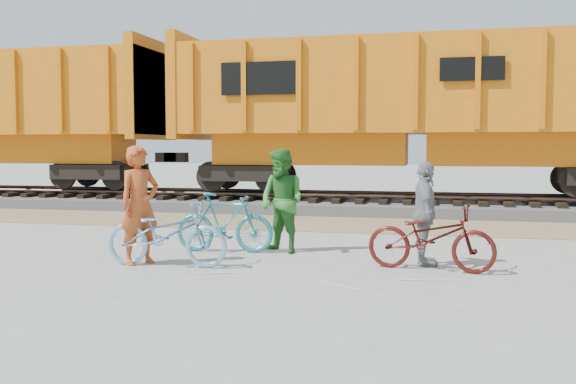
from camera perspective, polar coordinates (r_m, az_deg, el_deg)
name	(u,v)px	position (r m, az deg, el deg)	size (l,w,h in m)	color
ground	(297,267)	(10.04, 0.81, -6.64)	(120.00, 120.00, 0.00)	#9E9E99
gravel_strip	(347,224)	(15.39, 5.27, -2.89)	(120.00, 3.00, 0.02)	#987F5E
ballast_bed	(364,206)	(18.83, 6.78, -1.22)	(120.00, 4.00, 0.30)	slate
track	(364,195)	(18.80, 6.79, -0.24)	(120.00, 2.60, 0.24)	black
hopper_car_center	(417,106)	(18.67, 11.43, 7.46)	(14.00, 3.13, 4.65)	black
bicycle_blue	(167,234)	(10.16, -10.74, -3.65)	(0.68, 1.95, 1.03)	#77AFD9
bicycle_teal	(224,223)	(11.37, -5.67, -2.72)	(0.49, 1.75, 1.05)	teal
bicycle_maroon	(431,237)	(9.87, 12.58, -3.96)	(0.67, 1.91, 1.00)	#4B130F
person_solo	(140,205)	(10.41, -13.05, -1.13)	(0.69, 0.45, 1.88)	#B0491E
person_man	(282,201)	(11.24, -0.53, -0.79)	(0.89, 0.69, 1.83)	#2D782A
person_woman	(425,214)	(10.23, 12.08, -1.90)	(0.96, 0.40, 1.64)	gray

